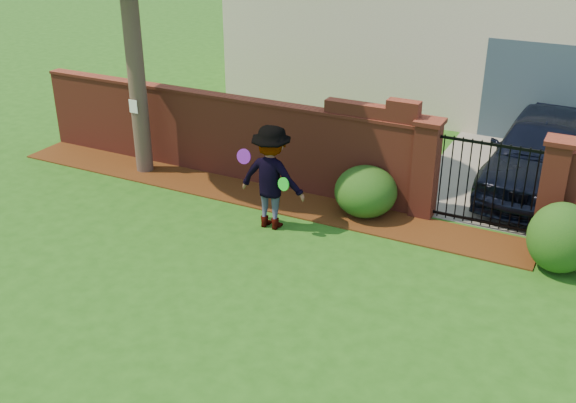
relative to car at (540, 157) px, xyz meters
The scene contains 14 objects.
ground 7.31m from the car, 124.72° to the right, with size 80.00×80.00×0.01m, color #205214.
mulch_bed 5.78m from the car, 152.62° to the right, with size 11.10×1.08×0.03m, color #3B1D0A.
brick_wall 6.46m from the car, 162.21° to the right, with size 8.70×0.31×2.16m.
pillar_left 2.63m from the car, 131.39° to the right, with size 0.50×0.50×1.88m.
pillar_right 2.03m from the car, 76.85° to the right, with size 0.50×0.50×1.88m.
iron_gate 2.07m from the car, 107.95° to the right, with size 1.78×0.03×1.60m.
driveway 2.27m from the car, 107.50° to the left, with size 3.20×8.00×0.01m, color slate.
car is the anchor object (origin of this frame).
paper_notice 8.25m from the car, 160.35° to the right, with size 0.20×0.01×0.28m, color white.
shrub_left 3.66m from the car, 137.88° to the right, with size 1.17×1.17×0.96m, color #144314.
shrub_middle 3.03m from the car, 75.17° to the right, with size 1.05×1.05×1.16m, color #144314.
man 5.47m from the car, 137.83° to the right, with size 1.24×0.71×1.91m, color gray.
frisbee_purple 5.91m from the car, 140.09° to the right, with size 0.27×0.27×0.02m, color purple.
frisbee_green 5.34m from the car, 133.83° to the right, with size 0.24×0.24×0.02m, color green.
Camera 1 is at (5.34, -7.35, 5.66)m, focal length 42.31 mm.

